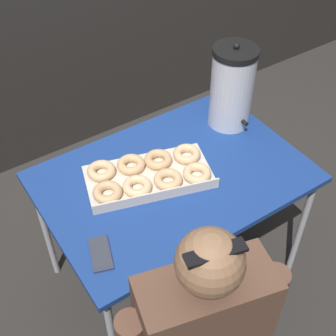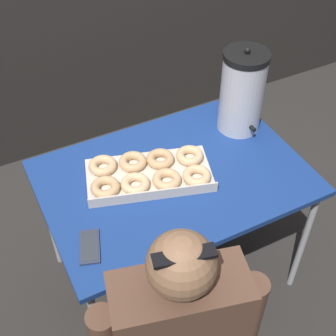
{
  "view_description": "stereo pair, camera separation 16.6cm",
  "coord_description": "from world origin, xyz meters",
  "views": [
    {
      "loc": [
        -0.83,
        -1.21,
        2.21
      ],
      "look_at": [
        -0.03,
        0.0,
        0.81
      ],
      "focal_mm": 50.0,
      "sensor_mm": 36.0,
      "label": 1
    },
    {
      "loc": [
        -0.69,
        -1.29,
        2.21
      ],
      "look_at": [
        -0.03,
        0.0,
        0.81
      ],
      "focal_mm": 50.0,
      "sensor_mm": 36.0,
      "label": 2
    }
  ],
  "objects": [
    {
      "name": "donut_box",
      "position": [
        -0.1,
        0.04,
        0.77
      ],
      "size": [
        0.61,
        0.43,
        0.05
      ],
      "rotation": [
        0.0,
        0.0,
        -0.29
      ],
      "color": "beige",
      "rests_on": "folding_table"
    },
    {
      "name": "folding_table",
      "position": [
        0.0,
        0.0,
        0.7
      ],
      "size": [
        1.16,
        0.8,
        0.75
      ],
      "color": "navy",
      "rests_on": "ground"
    },
    {
      "name": "cell_phone",
      "position": [
        -0.47,
        -0.2,
        0.75
      ],
      "size": [
        0.12,
        0.18,
        0.01
      ],
      "rotation": [
        0.0,
        0.0,
        -0.33
      ],
      "color": "#2D334C",
      "rests_on": "folding_table"
    },
    {
      "name": "coffee_urn",
      "position": [
        0.44,
        0.17,
        0.95
      ],
      "size": [
        0.21,
        0.24,
        0.43
      ],
      "color": "silver",
      "rests_on": "folding_table"
    },
    {
      "name": "ground_plane",
      "position": [
        0.0,
        0.0,
        0.0
      ],
      "size": [
        12.0,
        12.0,
        0.0
      ],
      "primitive_type": "plane",
      "color": "#2D2B28"
    }
  ]
}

